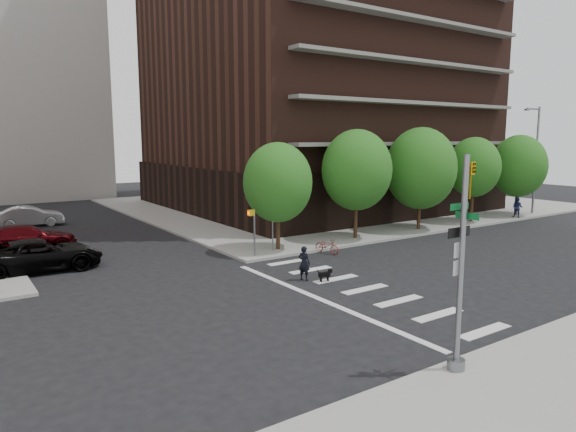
% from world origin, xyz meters
% --- Properties ---
extents(ground, '(120.00, 120.00, 0.00)m').
position_xyz_m(ground, '(0.00, 0.00, 0.00)').
color(ground, black).
rests_on(ground, ground).
extents(sidewalk_ne, '(39.00, 33.00, 0.15)m').
position_xyz_m(sidewalk_ne, '(20.50, 23.50, 0.07)').
color(sidewalk_ne, gray).
rests_on(sidewalk_ne, ground).
extents(crosswalk, '(3.85, 13.00, 0.01)m').
position_xyz_m(crosswalk, '(2.21, -0.00, 0.01)').
color(crosswalk, silver).
rests_on(crosswalk, ground).
extents(tree_a, '(4.00, 4.00, 5.90)m').
position_xyz_m(tree_a, '(4.00, 8.50, 4.04)').
color(tree_a, '#301E11').
rests_on(tree_a, sidewalk_ne).
extents(tree_b, '(4.50, 4.50, 6.65)m').
position_xyz_m(tree_b, '(10.00, 8.50, 4.54)').
color(tree_b, '#301E11').
rests_on(tree_b, sidewalk_ne).
extents(tree_c, '(5.00, 5.00, 6.80)m').
position_xyz_m(tree_c, '(16.00, 8.50, 4.45)').
color(tree_c, '#301E11').
rests_on(tree_c, sidewalk_ne).
extents(tree_d, '(4.00, 4.00, 6.20)m').
position_xyz_m(tree_d, '(22.00, 8.50, 4.34)').
color(tree_d, '#301E11').
rests_on(tree_d, sidewalk_ne).
extents(tree_e, '(4.50, 4.50, 6.35)m').
position_xyz_m(tree_e, '(28.00, 8.50, 4.25)').
color(tree_e, '#301E11').
rests_on(tree_e, sidewalk_ne).
extents(traffic_signal, '(0.90, 0.75, 6.00)m').
position_xyz_m(traffic_signal, '(-0.47, -7.49, 2.70)').
color(traffic_signal, slate).
rests_on(traffic_signal, sidewalk_s).
extents(pedestrian_signal, '(2.18, 0.67, 2.60)m').
position_xyz_m(pedestrian_signal, '(2.32, 7.92, 1.85)').
color(pedestrian_signal, slate).
rests_on(pedestrian_signal, sidewalk_ne).
extents(streetlamp, '(2.14, 0.22, 9.00)m').
position_xyz_m(streetlamp, '(29.82, 8.20, 5.29)').
color(streetlamp, slate).
rests_on(streetlamp, sidewalk_ne).
extents(parked_car_black, '(2.87, 5.90, 1.62)m').
position_xyz_m(parked_car_black, '(-8.20, 11.44, 0.81)').
color(parked_car_black, black).
rests_on(parked_car_black, ground).
extents(parked_car_maroon, '(2.38, 5.50, 1.58)m').
position_xyz_m(parked_car_maroon, '(-8.10, 16.81, 0.79)').
color(parked_car_maroon, '#380407').
rests_on(parked_car_maroon, ground).
extents(parked_car_silver, '(1.99, 4.77, 1.53)m').
position_xyz_m(parked_car_silver, '(-6.66, 26.13, 0.77)').
color(parked_car_silver, '#B6BBC0').
rests_on(parked_car_silver, ground).
extents(scooter, '(0.94, 1.77, 0.88)m').
position_xyz_m(scooter, '(6.05, 6.50, 0.44)').
color(scooter, maroon).
rests_on(scooter, ground).
extents(dog_walker, '(0.70, 0.60, 1.63)m').
position_xyz_m(dog_walker, '(1.65, 2.69, 0.81)').
color(dog_walker, black).
rests_on(dog_walker, ground).
extents(dog, '(0.67, 0.27, 0.56)m').
position_xyz_m(dog, '(2.30, 1.93, 0.35)').
color(dog, black).
rests_on(dog, ground).
extents(pedestrian_far, '(0.92, 0.78, 1.67)m').
position_xyz_m(pedestrian_far, '(26.59, 7.50, 0.98)').
color(pedestrian_far, navy).
rests_on(pedestrian_far, sidewalk_ne).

